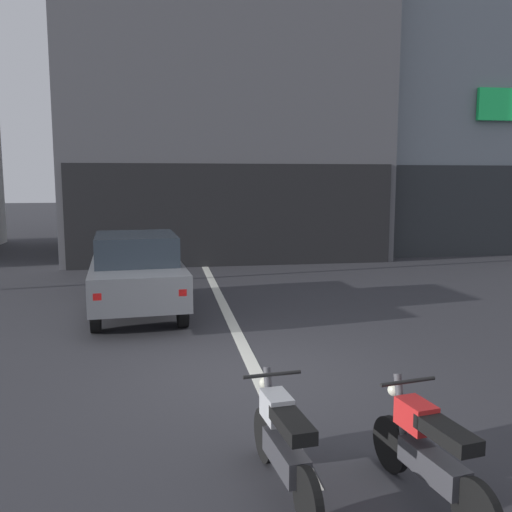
% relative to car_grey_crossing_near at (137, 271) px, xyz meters
% --- Properties ---
extents(ground_plane, '(120.00, 120.00, 0.00)m').
position_rel_car_grey_crossing_near_xyz_m(ground_plane, '(1.81, -3.91, -0.89)').
color(ground_plane, '#333338').
extents(lane_centre_line, '(0.20, 18.00, 0.01)m').
position_rel_car_grey_crossing_near_xyz_m(lane_centre_line, '(1.81, 2.09, -0.88)').
color(lane_centre_line, silver).
rests_on(lane_centre_line, ground).
extents(building_far_right, '(9.12, 7.38, 14.17)m').
position_rel_car_grey_crossing_near_xyz_m(building_far_right, '(11.42, 10.39, 6.18)').
color(building_far_right, gray).
rests_on(building_far_right, ground).
extents(car_grey_crossing_near, '(2.08, 4.23, 1.64)m').
position_rel_car_grey_crossing_near_xyz_m(car_grey_crossing_near, '(0.00, 0.00, 0.00)').
color(car_grey_crossing_near, black).
rests_on(car_grey_crossing_near, ground).
extents(motorcycle_silver_row_leftmost, '(0.55, 1.67, 0.98)m').
position_rel_car_grey_crossing_near_xyz_m(motorcycle_silver_row_leftmost, '(1.55, -6.86, -0.43)').
color(motorcycle_silver_row_leftmost, black).
rests_on(motorcycle_silver_row_leftmost, ground).
extents(motorcycle_red_row_left_mid, '(0.55, 1.66, 0.98)m').
position_rel_car_grey_crossing_near_xyz_m(motorcycle_red_row_left_mid, '(2.72, -7.23, -0.43)').
color(motorcycle_red_row_left_mid, black).
rests_on(motorcycle_red_row_left_mid, ground).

